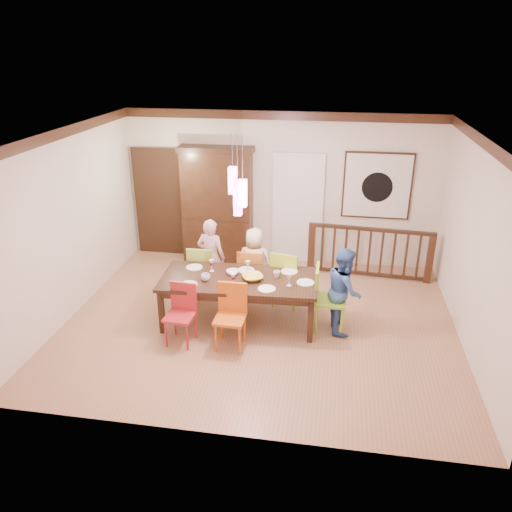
% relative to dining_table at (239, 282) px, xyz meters
% --- Properties ---
extents(floor, '(6.00, 6.00, 0.00)m').
position_rel_dining_table_xyz_m(floor, '(0.31, 0.05, -0.68)').
color(floor, '#A0704D').
rests_on(floor, ground).
extents(ceiling, '(6.00, 6.00, 0.00)m').
position_rel_dining_table_xyz_m(ceiling, '(0.31, 0.05, 2.22)').
color(ceiling, white).
rests_on(ceiling, wall_back).
extents(wall_back, '(6.00, 0.00, 6.00)m').
position_rel_dining_table_xyz_m(wall_back, '(0.31, 2.55, 0.77)').
color(wall_back, beige).
rests_on(wall_back, floor).
extents(wall_left, '(0.00, 5.00, 5.00)m').
position_rel_dining_table_xyz_m(wall_left, '(-2.69, 0.05, 0.77)').
color(wall_left, beige).
rests_on(wall_left, floor).
extents(wall_right, '(0.00, 5.00, 5.00)m').
position_rel_dining_table_xyz_m(wall_right, '(3.31, 0.05, 0.77)').
color(wall_right, beige).
rests_on(wall_right, floor).
extents(crown_molding, '(6.00, 5.00, 0.16)m').
position_rel_dining_table_xyz_m(crown_molding, '(0.31, 0.05, 2.14)').
color(crown_molding, black).
rests_on(crown_molding, wall_back).
extents(panel_door, '(1.04, 0.07, 2.24)m').
position_rel_dining_table_xyz_m(panel_door, '(-2.09, 2.50, 0.37)').
color(panel_door, black).
rests_on(panel_door, wall_back).
extents(white_doorway, '(0.97, 0.05, 2.22)m').
position_rel_dining_table_xyz_m(white_doorway, '(0.66, 2.51, 0.37)').
color(white_doorway, silver).
rests_on(white_doorway, wall_back).
extents(painting, '(1.25, 0.06, 1.25)m').
position_rel_dining_table_xyz_m(painting, '(2.11, 2.51, 0.92)').
color(painting, black).
rests_on(painting, wall_back).
extents(pendant_cluster, '(0.27, 0.21, 1.14)m').
position_rel_dining_table_xyz_m(pendant_cluster, '(0.00, -0.00, 1.43)').
color(pendant_cluster, '#F449AF').
rests_on(pendant_cluster, ceiling).
extents(dining_table, '(2.42, 1.19, 0.75)m').
position_rel_dining_table_xyz_m(dining_table, '(0.00, 0.00, 0.00)').
color(dining_table, black).
rests_on(dining_table, floor).
extents(chair_far_left, '(0.43, 0.43, 0.94)m').
position_rel_dining_table_xyz_m(chair_far_left, '(-0.78, 0.75, -0.14)').
color(chair_far_left, '#9AC33E').
rests_on(chair_far_left, floor).
extents(chair_far_mid, '(0.43, 0.43, 0.91)m').
position_rel_dining_table_xyz_m(chair_far_mid, '(0.06, 0.81, -0.16)').
color(chair_far_mid, '#BA641C').
rests_on(chair_far_mid, floor).
extents(chair_far_right, '(0.52, 0.52, 0.98)m').
position_rel_dining_table_xyz_m(chair_far_right, '(0.66, 0.68, -0.11)').
color(chair_far_right, '#96B926').
rests_on(chair_far_right, floor).
extents(chair_near_left, '(0.44, 0.44, 0.89)m').
position_rel_dining_table_xyz_m(chair_near_left, '(-0.72, -0.73, -0.17)').
color(chair_near_left, '#A82127').
rests_on(chair_near_left, floor).
extents(chair_near_mid, '(0.43, 0.43, 0.94)m').
position_rel_dining_table_xyz_m(chair_near_mid, '(0.01, -0.71, -0.14)').
color(chair_near_mid, '#C85714').
rests_on(chair_near_mid, floor).
extents(chair_end_right, '(0.47, 0.47, 1.02)m').
position_rel_dining_table_xyz_m(chair_end_right, '(1.38, -0.01, -0.09)').
color(chair_end_right, '#8FC22E').
rests_on(chair_end_right, floor).
extents(china_hutch, '(1.43, 0.46, 2.26)m').
position_rel_dining_table_xyz_m(china_hutch, '(-0.88, 2.34, 0.46)').
color(china_hutch, black).
rests_on(china_hutch, floor).
extents(balustrade, '(2.27, 0.26, 0.96)m').
position_rel_dining_table_xyz_m(balustrade, '(2.05, 2.00, -0.18)').
color(balustrade, black).
rests_on(balustrade, floor).
extents(person_far_left, '(0.54, 0.40, 1.35)m').
position_rel_dining_table_xyz_m(person_far_left, '(-0.66, 0.88, 0.00)').
color(person_far_left, '#FFC2D4').
rests_on(person_far_left, floor).
extents(person_far_mid, '(0.61, 0.41, 1.22)m').
position_rel_dining_table_xyz_m(person_far_mid, '(0.08, 0.91, -0.07)').
color(person_far_mid, beige).
rests_on(person_far_mid, floor).
extents(person_end_right, '(0.57, 0.69, 1.31)m').
position_rel_dining_table_xyz_m(person_end_right, '(1.58, 0.04, -0.02)').
color(person_end_right, '#395EA0').
rests_on(person_end_right, floor).
extents(serving_bowl, '(0.40, 0.40, 0.07)m').
position_rel_dining_table_xyz_m(serving_bowl, '(0.21, -0.02, 0.11)').
color(serving_bowl, yellow).
rests_on(serving_bowl, dining_table).
extents(small_bowl, '(0.26, 0.26, 0.06)m').
position_rel_dining_table_xyz_m(small_bowl, '(-0.12, 0.12, 0.11)').
color(small_bowl, white).
rests_on(small_bowl, dining_table).
extents(cup_left, '(0.14, 0.14, 0.11)m').
position_rel_dining_table_xyz_m(cup_left, '(-0.48, -0.16, 0.13)').
color(cup_left, silver).
rests_on(cup_left, dining_table).
extents(cup_right, '(0.12, 0.12, 0.10)m').
position_rel_dining_table_xyz_m(cup_right, '(0.56, 0.12, 0.12)').
color(cup_right, silver).
rests_on(cup_right, dining_table).
extents(plate_far_left, '(0.26, 0.26, 0.01)m').
position_rel_dining_table_xyz_m(plate_far_left, '(-0.77, 0.25, 0.08)').
color(plate_far_left, white).
rests_on(plate_far_left, dining_table).
extents(plate_far_mid, '(0.26, 0.26, 0.01)m').
position_rel_dining_table_xyz_m(plate_far_mid, '(0.06, 0.28, 0.08)').
color(plate_far_mid, white).
rests_on(plate_far_mid, dining_table).
extents(plate_far_right, '(0.26, 0.26, 0.01)m').
position_rel_dining_table_xyz_m(plate_far_right, '(0.73, 0.34, 0.08)').
color(plate_far_right, white).
rests_on(plate_far_right, dining_table).
extents(plate_near_left, '(0.26, 0.26, 0.01)m').
position_rel_dining_table_xyz_m(plate_near_left, '(-0.69, -0.35, 0.08)').
color(plate_near_left, white).
rests_on(plate_near_left, dining_table).
extents(plate_near_mid, '(0.26, 0.26, 0.01)m').
position_rel_dining_table_xyz_m(plate_near_mid, '(0.47, -0.30, 0.08)').
color(plate_near_mid, white).
rests_on(plate_near_mid, dining_table).
extents(plate_end_right, '(0.26, 0.26, 0.01)m').
position_rel_dining_table_xyz_m(plate_end_right, '(1.00, -0.00, 0.08)').
color(plate_end_right, white).
rests_on(plate_end_right, dining_table).
extents(wine_glass_a, '(0.08, 0.08, 0.19)m').
position_rel_dining_table_xyz_m(wine_glass_a, '(-0.47, 0.18, 0.17)').
color(wine_glass_a, '#590C19').
rests_on(wine_glass_a, dining_table).
extents(wine_glass_b, '(0.08, 0.08, 0.19)m').
position_rel_dining_table_xyz_m(wine_glass_b, '(0.09, 0.23, 0.17)').
color(wine_glass_b, silver).
rests_on(wine_glass_b, dining_table).
extents(wine_glass_c, '(0.08, 0.08, 0.19)m').
position_rel_dining_table_xyz_m(wine_glass_c, '(-0.03, -0.26, 0.17)').
color(wine_glass_c, '#590C19').
rests_on(wine_glass_c, dining_table).
extents(wine_glass_d, '(0.08, 0.08, 0.19)m').
position_rel_dining_table_xyz_m(wine_glass_d, '(0.77, -0.13, 0.17)').
color(wine_glass_d, silver).
rests_on(wine_glass_d, dining_table).
extents(napkin, '(0.18, 0.14, 0.01)m').
position_rel_dining_table_xyz_m(napkin, '(-0.11, -0.39, 0.08)').
color(napkin, '#D83359').
rests_on(napkin, dining_table).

